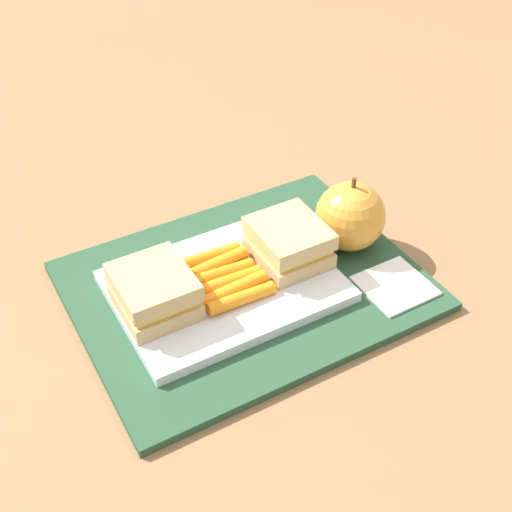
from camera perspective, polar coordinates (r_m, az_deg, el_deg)
ground_plane at (r=0.73m, az=-0.85°, el=-2.82°), size 2.40×2.40×0.00m
lunchbag_mat at (r=0.73m, az=-0.85°, el=-2.53°), size 0.36×0.28×0.01m
food_tray at (r=0.72m, az=-2.61°, el=-2.55°), size 0.23×0.17×0.01m
sandwich_half_left at (r=0.67m, az=-8.57°, el=-3.00°), size 0.07×0.08×0.04m
sandwich_half_right at (r=0.73m, az=2.78°, el=1.14°), size 0.07×0.08×0.04m
carrot_sticks_bundle at (r=0.71m, az=-2.69°, el=-1.78°), size 0.08×0.09×0.02m
apple at (r=0.76m, az=7.73°, el=3.52°), size 0.08×0.08×0.09m
paper_napkin at (r=0.74m, az=11.63°, el=-2.47°), size 0.07×0.07×0.00m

